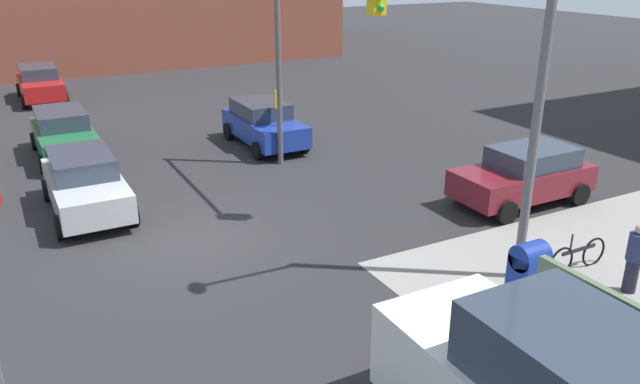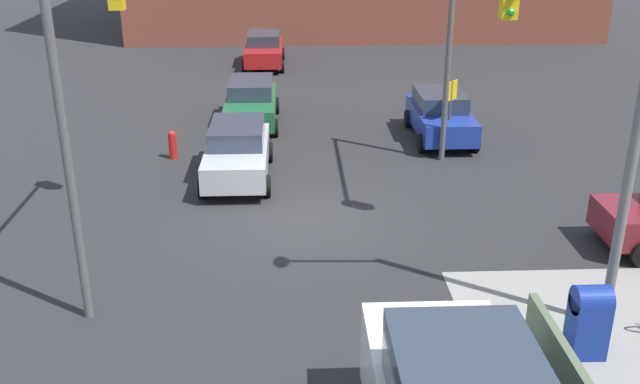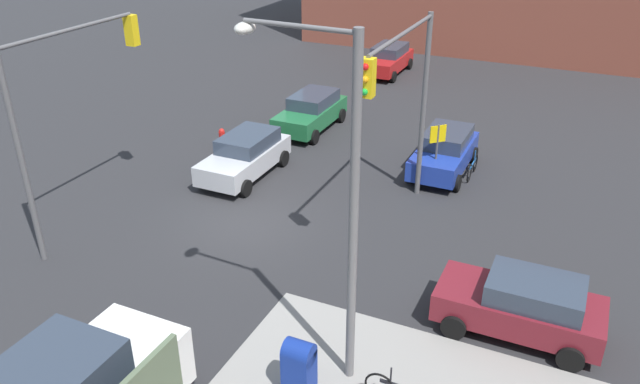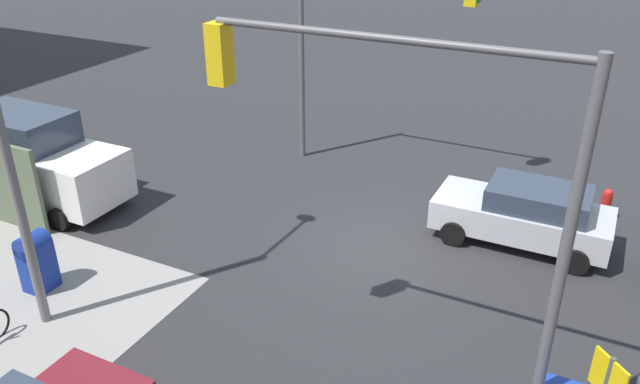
{
  "view_description": "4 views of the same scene",
  "coord_description": "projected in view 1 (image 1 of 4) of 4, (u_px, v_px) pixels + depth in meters",
  "views": [
    {
      "loc": [
        13.94,
        -3.83,
        6.73
      ],
      "look_at": [
        1.44,
        2.84,
        1.27
      ],
      "focal_mm": 35.0,
      "sensor_mm": 36.0,
      "label": 1
    },
    {
      "loc": [
        17.07,
        -0.36,
        7.81
      ],
      "look_at": [
        2.1,
        0.28,
        1.65
      ],
      "focal_mm": 40.0,
      "sensor_mm": 36.0,
      "label": 2
    },
    {
      "loc": [
        15.52,
        9.8,
        10.35
      ],
      "look_at": [
        0.13,
        2.71,
        1.78
      ],
      "focal_mm": 35.0,
      "sensor_mm": 36.0,
      "label": 3
    },
    {
      "loc": [
        -4.75,
        12.71,
        8.33
      ],
      "look_at": [
        1.36,
        0.48,
        1.52
      ],
      "focal_mm": 35.0,
      "sensor_mm": 36.0,
      "label": 4
    }
  ],
  "objects": [
    {
      "name": "bicycle_at_crosswalk",
      "position": [
        291.0,
        132.0,
        23.69
      ],
      "size": [
        1.75,
        0.05,
        0.97
      ],
      "color": "black",
      "rests_on": "ground"
    },
    {
      "name": "hatchback_red",
      "position": [
        40.0,
        83.0,
        30.08
      ],
      "size": [
        4.46,
        2.02,
        1.62
      ],
      "color": "#B21919",
      "rests_on": "ground"
    },
    {
      "name": "coupe_green",
      "position": [
        64.0,
        133.0,
        21.69
      ],
      "size": [
        4.4,
        2.02,
        1.62
      ],
      "color": "#1E6638",
      "rests_on": "ground"
    },
    {
      "name": "traffic_signal_nw_corner",
      "position": [
        311.0,
        30.0,
        17.68
      ],
      "size": [
        6.02,
        0.36,
        6.5
      ],
      "color": "#59595B",
      "rests_on": "ground"
    },
    {
      "name": "mailbox_blue",
      "position": [
        528.0,
        273.0,
        12.4
      ],
      "size": [
        0.56,
        0.64,
        1.43
      ],
      "color": "navy",
      "rests_on": "ground"
    },
    {
      "name": "street_lamp_corner",
      "position": [
        530.0,
        65.0,
        12.01
      ],
      "size": [
        0.56,
        2.68,
        8.0
      ],
      "color": "slate",
      "rests_on": "ground"
    },
    {
      "name": "warning_sign_two_way",
      "position": [
        279.0,
        110.0,
        21.58
      ],
      "size": [
        0.48,
        0.48,
        2.4
      ],
      "color": "#4C4C4C",
      "rests_on": "ground"
    },
    {
      "name": "sedan_blue",
      "position": [
        264.0,
        123.0,
        22.99
      ],
      "size": [
        4.2,
        2.02,
        1.62
      ],
      "color": "#1E389E",
      "rests_on": "ground"
    },
    {
      "name": "bicycle_leaning_on_fence",
      "position": [
        578.0,
        256.0,
        14.01
      ],
      "size": [
        0.05,
        1.75,
        0.97
      ],
      "color": "black",
      "rests_on": "ground"
    },
    {
      "name": "hatchback_maroon",
      "position": [
        524.0,
        175.0,
        17.65
      ],
      "size": [
        2.02,
        4.06,
        1.62
      ],
      "color": "maroon",
      "rests_on": "ground"
    },
    {
      "name": "ground_plane",
      "position": [
        193.0,
        240.0,
        15.58
      ],
      "size": [
        120.0,
        120.0,
        0.0
      ],
      "primitive_type": "plane",
      "color": "#28282B"
    },
    {
      "name": "coupe_silver",
      "position": [
        85.0,
        183.0,
        17.04
      ],
      "size": [
        4.32,
        2.02,
        1.62
      ],
      "color": "#B7BABF",
      "rests_on": "ground"
    },
    {
      "name": "pedestrian_crossing",
      "position": [
        634.0,
        258.0,
        12.95
      ],
      "size": [
        0.36,
        0.36,
        1.55
      ],
      "rotation": [
        0.0,
        0.0,
        0.01
      ],
      "color": "navy",
      "rests_on": "ground"
    }
  ]
}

